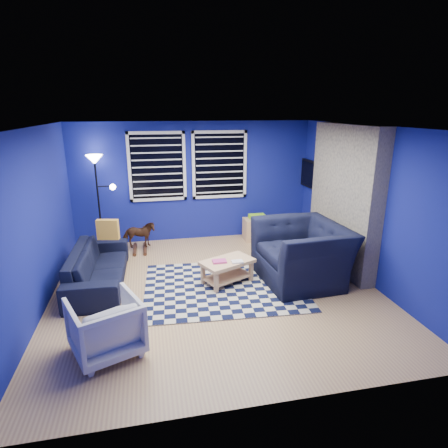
% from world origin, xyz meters
% --- Properties ---
extents(floor, '(5.00, 5.00, 0.00)m').
position_xyz_m(floor, '(0.00, 0.00, 0.00)').
color(floor, tan).
rests_on(floor, ground).
extents(ceiling, '(5.00, 5.00, 0.00)m').
position_xyz_m(ceiling, '(0.00, 0.00, 2.50)').
color(ceiling, white).
rests_on(ceiling, wall_back).
extents(wall_back, '(5.00, 0.00, 5.00)m').
position_xyz_m(wall_back, '(0.00, 2.50, 1.25)').
color(wall_back, navy).
rests_on(wall_back, floor).
extents(wall_left, '(0.00, 5.00, 5.00)m').
position_xyz_m(wall_left, '(-2.50, 0.00, 1.25)').
color(wall_left, navy).
rests_on(wall_left, floor).
extents(wall_right, '(0.00, 5.00, 5.00)m').
position_xyz_m(wall_right, '(2.50, 0.00, 1.25)').
color(wall_right, navy).
rests_on(wall_right, floor).
extents(fireplace, '(0.65, 2.00, 2.50)m').
position_xyz_m(fireplace, '(2.36, 0.50, 1.20)').
color(fireplace, gray).
rests_on(fireplace, floor).
extents(window_left, '(1.17, 0.06, 1.42)m').
position_xyz_m(window_left, '(-0.75, 2.46, 1.60)').
color(window_left, black).
rests_on(window_left, wall_back).
extents(window_right, '(1.17, 0.06, 1.42)m').
position_xyz_m(window_right, '(0.55, 2.46, 1.60)').
color(window_right, black).
rests_on(window_right, wall_back).
extents(tv, '(0.07, 1.00, 0.58)m').
position_xyz_m(tv, '(2.45, 2.00, 1.40)').
color(tv, black).
rests_on(tv, wall_right).
extents(rug, '(2.62, 2.15, 0.02)m').
position_xyz_m(rug, '(0.14, 0.04, 0.01)').
color(rug, black).
rests_on(rug, floor).
extents(sofa, '(2.07, 0.85, 0.60)m').
position_xyz_m(sofa, '(-1.82, 0.57, 0.30)').
color(sofa, black).
rests_on(sofa, floor).
extents(armchair_big, '(1.56, 1.39, 0.95)m').
position_xyz_m(armchair_big, '(1.45, 0.05, 0.48)').
color(armchair_big, black).
rests_on(armchair_big, floor).
extents(armchair_bent, '(0.97, 0.98, 0.69)m').
position_xyz_m(armchair_bent, '(-1.54, -1.34, 0.34)').
color(armchair_bent, gray).
rests_on(armchair_bent, floor).
extents(rocking_horse, '(0.29, 0.64, 0.53)m').
position_xyz_m(rocking_horse, '(-1.19, 1.94, 0.34)').
color(rocking_horse, '#452A16').
rests_on(rocking_horse, floor).
extents(coffee_table, '(0.96, 0.78, 0.42)m').
position_xyz_m(coffee_table, '(0.22, 0.16, 0.29)').
color(coffee_table, tan).
rests_on(coffee_table, rug).
extents(cabinet, '(0.57, 0.38, 0.56)m').
position_xyz_m(cabinet, '(1.30, 2.11, 0.25)').
color(cabinet, tan).
rests_on(cabinet, floor).
extents(floor_lamp, '(0.52, 0.32, 1.90)m').
position_xyz_m(floor_lamp, '(-1.91, 2.25, 1.55)').
color(floor_lamp, black).
rests_on(floor_lamp, floor).
extents(throw_pillow, '(0.38, 0.18, 0.35)m').
position_xyz_m(throw_pillow, '(-1.67, 1.03, 0.77)').
color(throw_pillow, gold).
rests_on(throw_pillow, sofa).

